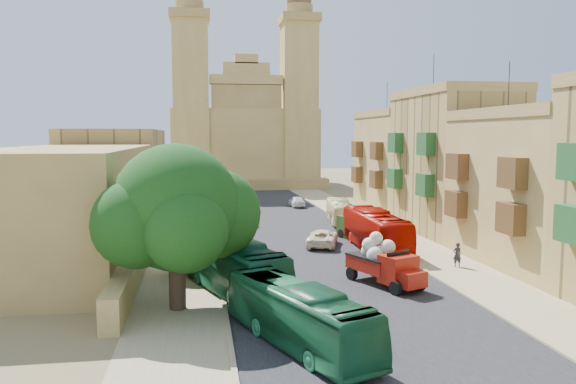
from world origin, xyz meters
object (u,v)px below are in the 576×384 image
object	(u,v)px
street_tree_a	(174,228)
olive_pickup	(361,229)
car_blue_b	(241,196)
pedestrian_a	(457,255)
red_truck	(385,263)
car_cream	(322,238)
street_tree_b	(180,209)
bus_red_east	(375,230)
car_white_b	(297,201)
bus_green_north	(230,264)
bus_green_south	(298,315)
car_blue_a	(244,238)
car_dkblue	(225,203)
church	(244,134)
pedestrian_c	(396,240)
bus_cream_east	(340,211)
street_tree_c	(184,194)
car_white_a	(246,220)
ficus_tree	(177,212)
street_tree_d	(186,186)

from	to	relation	value
street_tree_a	olive_pickup	size ratio (longest dim) A/B	0.88
car_blue_b	pedestrian_a	bearing A→B (deg)	-71.10
red_truck	car_cream	distance (m)	12.87
street_tree_b	bus_red_east	size ratio (longest dim) A/B	0.38
street_tree_b	car_white_b	xyz separation A→B (m)	(14.30, 21.86, -2.17)
bus_green_north	car_white_b	bearing A→B (deg)	54.16
olive_pickup	bus_green_south	size ratio (longest dim) A/B	0.53
street_tree_b	olive_pickup	bearing A→B (deg)	-7.65
car_blue_a	car_dkblue	xyz separation A→B (m)	(-0.44, 26.17, -0.09)
car_dkblue	pedestrian_a	size ratio (longest dim) A/B	2.18
bus_green_south	car_cream	distance (m)	22.71
bus_green_north	car_blue_b	bearing A→B (deg)	64.72
pedestrian_a	bus_green_south	bearing A→B (deg)	39.84
car_white_b	pedestrian_a	size ratio (longest dim) A/B	2.40
car_white_b	car_blue_b	distance (m)	10.15
bus_red_east	car_cream	bearing A→B (deg)	-27.03
street_tree_b	car_white_b	distance (m)	26.21
bus_green_south	car_blue_a	distance (m)	23.34
church	bus_green_north	xyz separation A→B (m)	(-6.50, -71.45, -7.92)
bus_green_south	pedestrian_c	size ratio (longest dim) A/B	6.09
bus_cream_east	car_cream	xyz separation A→B (m)	(-4.55, -12.00, -0.54)
red_truck	pedestrian_c	world-z (taller)	red_truck
street_tree_c	car_white_b	world-z (taller)	street_tree_c
bus_green_south	car_blue_b	distance (m)	55.73
bus_red_east	olive_pickup	bearing A→B (deg)	-90.59
car_blue_a	car_white_a	size ratio (longest dim) A/B	0.92
ficus_tree	car_white_b	distance (m)	44.28
car_cream	olive_pickup	bearing A→B (deg)	-134.32
bus_green_south	bus_green_north	size ratio (longest dim) A/B	0.87
car_white_a	car_dkblue	world-z (taller)	car_white_a
bus_green_north	car_white_b	size ratio (longest dim) A/B	2.74
street_tree_c	bus_red_east	size ratio (longest dim) A/B	0.38
red_truck	bus_green_north	bearing A→B (deg)	178.27
car_white_a	pedestrian_c	world-z (taller)	pedestrian_c
street_tree_d	bus_green_north	size ratio (longest dim) A/B	0.37
ficus_tree	car_blue_b	distance (m)	50.16
car_dkblue	olive_pickup	bearing A→B (deg)	-43.14
street_tree_c	car_blue_a	bearing A→B (deg)	-69.97
street_tree_b	pedestrian_c	world-z (taller)	street_tree_b
car_white_a	pedestrian_a	size ratio (longest dim) A/B	2.32
car_cream	car_blue_b	world-z (taller)	car_cream
church	bus_cream_east	distance (m)	48.11
church	car_blue_a	bearing A→B (deg)	-94.53
ficus_tree	street_tree_b	world-z (taller)	ficus_tree
bus_cream_east	car_dkblue	world-z (taller)	bus_cream_east
bus_green_north	pedestrian_c	distance (m)	17.11
church	car_white_b	distance (m)	34.19
car_white_a	car_blue_b	distance (m)	22.73
bus_green_south	car_dkblue	world-z (taller)	bus_green_south
church	street_tree_c	world-z (taller)	church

